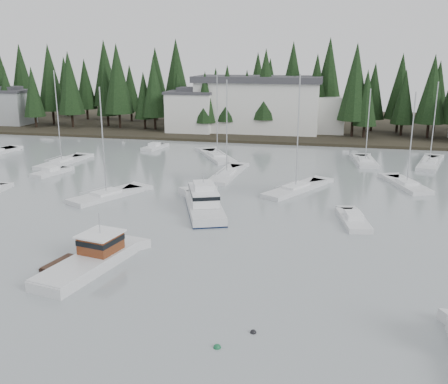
% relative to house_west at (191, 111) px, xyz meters
% --- Properties ---
extents(far_shore_land, '(240.00, 54.00, 1.00)m').
position_rel_house_west_xyz_m(far_shore_land, '(18.00, 18.00, -4.65)').
color(far_shore_land, black).
rests_on(far_shore_land, ground).
extents(conifer_treeline, '(200.00, 22.00, 20.00)m').
position_rel_house_west_xyz_m(conifer_treeline, '(18.00, 7.00, -4.65)').
color(conifer_treeline, black).
rests_on(conifer_treeline, ground).
extents(house_west, '(9.54, 7.42, 8.75)m').
position_rel_house_west_xyz_m(house_west, '(0.00, 0.00, 0.00)').
color(house_west, silver).
rests_on(house_west, ground).
extents(house_far_west, '(8.48, 7.42, 8.25)m').
position_rel_house_west_xyz_m(house_far_west, '(-42.00, 2.00, -0.25)').
color(house_far_west, '#999EA0').
rests_on(house_far_west, ground).
extents(harbor_inn, '(29.50, 11.50, 10.90)m').
position_rel_house_west_xyz_m(harbor_inn, '(15.04, 3.34, 1.12)').
color(harbor_inn, silver).
rests_on(harbor_inn, ground).
extents(lobster_boat_brown, '(5.78, 9.54, 4.51)m').
position_rel_house_west_xyz_m(lobster_boat_brown, '(10.61, -64.96, -4.14)').
color(lobster_boat_brown, silver).
rests_on(lobster_boat_brown, ground).
extents(cabin_cruiser_center, '(6.80, 11.03, 4.53)m').
position_rel_house_west_xyz_m(cabin_cruiser_center, '(15.49, -49.40, -3.97)').
color(cabin_cruiser_center, silver).
rests_on(cabin_cruiser_center, ground).
extents(sailboat_0, '(5.24, 8.77, 11.93)m').
position_rel_house_west_xyz_m(sailboat_0, '(37.15, -34.57, -4.59)').
color(sailboat_0, silver).
rests_on(sailboat_0, ground).
extents(sailboat_1, '(5.27, 10.84, 12.42)m').
position_rel_house_west_xyz_m(sailboat_1, '(41.99, -20.88, -4.59)').
color(sailboat_1, silver).
rests_on(sailboat_1, ground).
extents(sailboat_4, '(7.39, 10.45, 13.99)m').
position_rel_house_west_xyz_m(sailboat_4, '(24.07, -39.42, -4.58)').
color(sailboat_4, silver).
rests_on(sailboat_4, ground).
extents(sailboat_6, '(3.76, 9.94, 13.95)m').
position_rel_house_west_xyz_m(sailboat_6, '(-10.73, -31.75, -4.58)').
color(sailboat_6, silver).
rests_on(sailboat_6, ground).
extents(sailboat_7, '(7.86, 10.80, 13.57)m').
position_rel_house_west_xyz_m(sailboat_7, '(10.63, -22.61, -4.59)').
color(sailboat_7, silver).
rests_on(sailboat_7, ground).
extents(sailboat_8, '(3.35, 10.89, 13.04)m').
position_rel_house_west_xyz_m(sailboat_8, '(14.59, -34.06, -4.59)').
color(sailboat_8, silver).
rests_on(sailboat_8, ground).
extents(sailboat_10, '(6.54, 9.18, 12.77)m').
position_rel_house_west_xyz_m(sailboat_10, '(3.46, -46.86, -4.59)').
color(sailboat_10, silver).
rests_on(sailboat_10, ground).
extents(sailboat_12, '(3.60, 8.43, 11.38)m').
position_rel_house_west_xyz_m(sailboat_12, '(32.92, -21.52, -4.59)').
color(sailboat_12, silver).
rests_on(sailboat_12, ground).
extents(runabout_1, '(3.38, 6.88, 1.42)m').
position_rel_house_west_xyz_m(runabout_1, '(30.40, -49.87, -4.52)').
color(runabout_1, silver).
rests_on(runabout_1, ground).
extents(runabout_3, '(3.23, 5.67, 1.42)m').
position_rel_house_west_xyz_m(runabout_3, '(-1.60, -17.39, -4.52)').
color(runabout_3, silver).
rests_on(runabout_3, ground).
extents(runabout_4, '(3.53, 5.92, 1.42)m').
position_rel_house_west_xyz_m(runabout_4, '(-8.74, -38.01, -4.52)').
color(runabout_4, silver).
rests_on(runabout_4, ground).
extents(mooring_buoy_green, '(0.43, 0.43, 0.43)m').
position_rel_house_west_xyz_m(mooring_buoy_green, '(22.44, -73.24, -4.65)').
color(mooring_buoy_green, '#145933').
rests_on(mooring_buoy_green, ground).
extents(mooring_buoy_dark, '(0.38, 0.38, 0.38)m').
position_rel_house_west_xyz_m(mooring_buoy_dark, '(24.14, -71.30, -4.65)').
color(mooring_buoy_dark, black).
rests_on(mooring_buoy_dark, ground).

